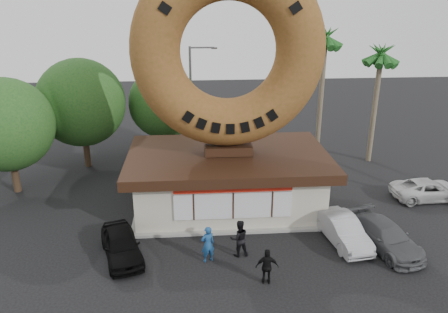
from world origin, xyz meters
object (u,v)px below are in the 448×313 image
person_right (267,267)px  car_grey (386,236)px  giant_donut (228,51)px  car_white (428,190)px  street_lamp (193,94)px  person_center (239,238)px  donut_shop (228,178)px  person_left (208,244)px  car_black (121,245)px  car_silver (343,230)px

person_right → car_grey: 6.61m
giant_donut → car_white: giant_donut is taller
street_lamp → person_right: 17.97m
person_center → person_right: person_center is taller
giant_donut → street_lamp: (-1.86, 10.00, -4.37)m
car_grey → car_white: 7.00m
donut_shop → giant_donut: size_ratio=1.11×
person_left → car_white: size_ratio=0.41×
person_right → car_black: size_ratio=0.42×
giant_donut → car_silver: size_ratio=2.49×
person_right → car_white: person_right is taller
person_right → car_silver: 5.24m
giant_donut → person_center: size_ratio=5.55×
street_lamp → car_black: street_lamp is taller
person_center → car_black: 5.52m
person_center → car_white: person_center is taller
car_black → donut_shop: bearing=24.6°
car_silver → donut_shop: bearing=132.3°
car_black → car_white: size_ratio=0.90×
donut_shop → person_right: bearing=-81.9°
car_silver → person_right: bearing=-153.8°
street_lamp → person_center: street_lamp is taller
car_black → car_grey: 12.66m
person_right → car_black: (-6.46, 2.45, -0.15)m
street_lamp → car_silver: 16.51m
person_center → car_grey: 7.16m
giant_donut → car_black: bearing=-137.9°
person_left → car_grey: (8.64, 0.47, -0.26)m
car_black → car_silver: bearing=-14.6°
car_white → car_grey: bearing=134.4°
person_right → car_white: bearing=-141.5°
street_lamp → person_left: 15.94m
giant_donut → car_grey: 12.06m
person_right → car_grey: bearing=-154.8°
giant_donut → person_right: bearing=-81.9°
car_grey → person_right: bearing=-174.1°
car_black → car_silver: car_black is taller
donut_shop → car_white: (12.08, 0.01, -1.16)m
car_grey → car_white: car_grey is taller
giant_donut → car_white: 14.63m
car_black → street_lamp: bearing=59.1°
person_left → car_white: bearing=-178.5°
street_lamp → car_grey: 18.01m
street_lamp → car_black: bearing=-103.4°
person_right → car_silver: person_right is taller
giant_donut → person_left: size_ratio=5.61×
person_center → person_right: 2.40m
person_center → person_right: bearing=105.0°
car_black → person_center: bearing=-20.1°
giant_donut → person_right: size_ratio=6.12×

